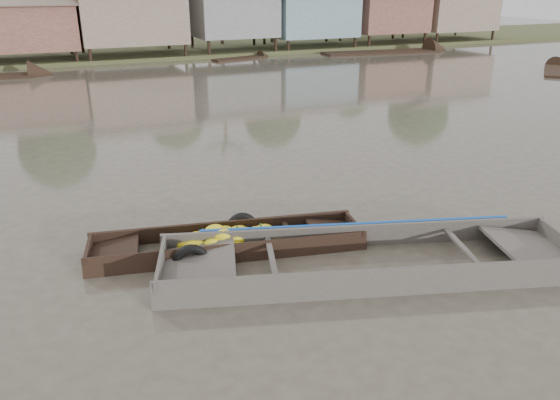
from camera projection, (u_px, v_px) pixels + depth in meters
name	position (u px, v px, depth m)	size (l,w,h in m)	color
ground	(276.00, 252.00, 10.29)	(120.00, 120.00, 0.00)	#484237
riverbank	(131.00, 8.00, 37.32)	(120.00, 12.47, 10.22)	#384723
banana_boat	(225.00, 244.00, 10.35)	(5.30, 2.24, 0.71)	black
viewer_boat	(369.00, 265.00, 9.70)	(7.64, 4.07, 0.60)	#453F3A
distant_boats	(218.00, 67.00, 32.90)	(44.89, 15.43, 0.35)	black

